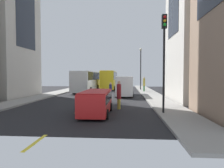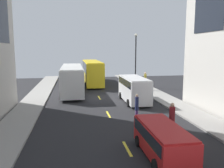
{
  "view_description": "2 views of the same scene",
  "coord_description": "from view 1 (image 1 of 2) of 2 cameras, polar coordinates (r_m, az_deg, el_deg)",
  "views": [
    {
      "loc": [
        3.58,
        -28.35,
        2.64
      ],
      "look_at": [
        1.81,
        -4.26,
        1.63
      ],
      "focal_mm": 31.21,
      "sensor_mm": 36.0,
      "label": 1
    },
    {
      "loc": [
        -2.83,
        -25.98,
        5.42
      ],
      "look_at": [
        0.77,
        -4.22,
        2.17
      ],
      "focal_mm": 37.66,
      "sensor_mm": 36.0,
      "label": 2
    }
  ],
  "objects": [
    {
      "name": "lane_stripe_4",
      "position": [
        35.63,
        -1.58,
        -1.85
      ],
      "size": [
        0.16,
        2.0,
        0.01
      ],
      "primitive_type": "cube",
      "color": "yellow",
      "rests_on": "ground"
    },
    {
      "name": "delivery_van_white",
      "position": [
        25.64,
        3.62,
        -0.13
      ],
      "size": [
        2.25,
        6.04,
        2.58
      ],
      "color": "white",
      "rests_on": "ground"
    },
    {
      "name": "lane_stripe_1",
      "position": [
        15.02,
        -9.74,
        -7.75
      ],
      "size": [
        0.16,
        2.0,
        0.01
      ],
      "primitive_type": "cube",
      "color": "yellow",
      "rests_on": "ground"
    },
    {
      "name": "lane_stripe_0",
      "position": [
        8.59,
        -21.49,
        -15.65
      ],
      "size": [
        0.16,
        2.0,
        0.01
      ],
      "primitive_type": "cube",
      "color": "yellow",
      "rests_on": "ground"
    },
    {
      "name": "lane_stripe_5",
      "position": [
        42.58,
        -0.63,
        -1.16
      ],
      "size": [
        0.16,
        2.0,
        0.01
      ],
      "primitive_type": "cube",
      "color": "yellow",
      "rests_on": "ground"
    },
    {
      "name": "pedestrian_crossing_mid",
      "position": [
        19.75,
        -0.44,
        -2.17
      ],
      "size": [
        0.28,
        0.28,
        1.99
      ],
      "rotation": [
        0.0,
        0.0,
        6.28
      ],
      "color": "#593372",
      "rests_on": "ground"
    },
    {
      "name": "streetlamp_near",
      "position": [
        35.87,
        8.41,
        5.7
      ],
      "size": [
        0.44,
        0.44,
        7.54
      ],
      "color": "black",
      "rests_on": "ground"
    },
    {
      "name": "sidewalk_east",
      "position": [
        28.67,
        11.01,
        -2.79
      ],
      "size": [
        2.58,
        44.0,
        0.15
      ],
      "primitive_type": "cube",
      "color": "gray",
      "rests_on": "ground"
    },
    {
      "name": "pedestrian_waiting_curb",
      "position": [
        15.42,
        2.04,
        -2.99
      ],
      "size": [
        0.35,
        0.35,
        2.24
      ],
      "rotation": [
        0.0,
        0.0,
        4.61
      ],
      "color": "gold",
      "rests_on": "ground"
    },
    {
      "name": "pedestrian_walking_far",
      "position": [
        31.93,
        9.38,
        0.15
      ],
      "size": [
        0.33,
        0.33,
        2.34
      ],
      "rotation": [
        0.0,
        0.0,
        1.64
      ],
      "color": "#336B38",
      "rests_on": "ground"
    },
    {
      "name": "lane_stripe_2",
      "position": [
        21.81,
        -5.29,
        -4.56
      ],
      "size": [
        0.16,
        2.0,
        0.01
      ],
      "primitive_type": "cube",
      "color": "yellow",
      "rests_on": "ground"
    },
    {
      "name": "sidewalk_west",
      "position": [
        30.36,
        -16.19,
        -2.55
      ],
      "size": [
        2.58,
        44.0,
        0.15
      ],
      "primitive_type": "cube",
      "color": "gray",
      "rests_on": "ground"
    },
    {
      "name": "ground_plane",
      "position": [
        28.7,
        -2.99,
        -2.89
      ],
      "size": [
        40.55,
        40.55,
        0.0
      ],
      "primitive_type": "plane",
      "color": "black"
    },
    {
      "name": "car_red_0",
      "position": [
        13.38,
        -4.62,
        -4.83
      ],
      "size": [
        1.92,
        4.63,
        1.63
      ],
      "color": "red",
      "rests_on": "ground"
    },
    {
      "name": "lane_stripe_3",
      "position": [
        28.69,
        -2.99,
        -2.88
      ],
      "size": [
        0.16,
        2.0,
        0.01
      ],
      "primitive_type": "cube",
      "color": "yellow",
      "rests_on": "ground"
    },
    {
      "name": "streetcar_yellow",
      "position": [
        39.99,
        -0.73,
        1.65
      ],
      "size": [
        2.7,
        12.53,
        3.59
      ],
      "color": "yellow",
      "rests_on": "ground"
    },
    {
      "name": "lane_stripe_6",
      "position": [
        49.55,
        0.05,
        -0.66
      ],
      "size": [
        0.16,
        2.0,
        0.01
      ],
      "primitive_type": "cube",
      "color": "yellow",
      "rests_on": "ground"
    },
    {
      "name": "city_bus_white",
      "position": [
        32.8,
        -7.37,
        1.27
      ],
      "size": [
        2.8,
        11.84,
        3.35
      ],
      "color": "silver",
      "rests_on": "ground"
    },
    {
      "name": "traffic_light_near_corner",
      "position": [
        13.66,
        15.03,
        10.78
      ],
      "size": [
        0.32,
        0.44,
        6.55
      ],
      "color": "black",
      "rests_on": "ground"
    }
  ]
}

